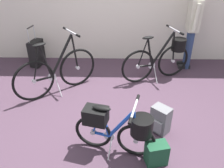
# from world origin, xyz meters

# --- Properties ---
(ground_plane) EXTENTS (7.39, 7.39, 0.00)m
(ground_plane) POSITION_xyz_m (0.00, 0.00, 0.00)
(ground_plane) COLOR #473342
(folding_bike_foreground) EXTENTS (0.99, 0.52, 0.72)m
(folding_bike_foreground) POSITION_xyz_m (0.11, -0.59, 0.39)
(folding_bike_foreground) COLOR black
(folding_bike_foreground) RESTS_ON ground_plane
(display_bike_left) EXTENTS (1.29, 0.62, 0.95)m
(display_bike_left) POSITION_xyz_m (0.93, 1.30, 0.44)
(display_bike_left) COLOR black
(display_bike_left) RESTS_ON ground_plane
(display_bike_right) EXTENTS (1.20, 0.95, 1.03)m
(display_bike_right) POSITION_xyz_m (-0.91, 0.77, 0.39)
(display_bike_right) COLOR black
(display_bike_right) RESTS_ON ground_plane
(visitor_near_wall) EXTENTS (0.28, 0.54, 1.61)m
(visitor_near_wall) POSITION_xyz_m (1.53, 1.80, 0.91)
(visitor_near_wall) COLOR navy
(visitor_near_wall) RESTS_ON ground_plane
(rolling_suitcase) EXTENTS (0.26, 0.39, 0.83)m
(rolling_suitcase) POSITION_xyz_m (-1.57, 1.79, 0.28)
(rolling_suitcase) COLOR black
(rolling_suitcase) RESTS_ON ground_plane
(backpack_on_floor) EXTENTS (0.28, 0.25, 0.28)m
(backpack_on_floor) POSITION_xyz_m (0.57, -0.75, 0.14)
(backpack_on_floor) COLOR #19472D
(backpack_on_floor) RESTS_ON ground_plane
(handbag_on_floor) EXTENTS (0.30, 0.29, 0.39)m
(handbag_on_floor) POSITION_xyz_m (0.69, -0.20, 0.19)
(handbag_on_floor) COLOR slate
(handbag_on_floor) RESTS_ON ground_plane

